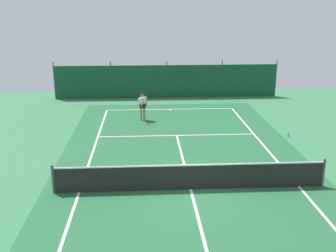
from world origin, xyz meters
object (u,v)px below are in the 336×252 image
tennis_net (191,177)px  tennis_ball_midcourt (156,131)px  tennis_ball_by_sideline (210,169)px  water_bottle (288,135)px  tennis_player (143,104)px  tennis_ball_near_player (133,128)px

tennis_net → tennis_ball_midcourt: 7.31m
tennis_ball_midcourt → tennis_ball_by_sideline: size_ratio=1.00×
tennis_ball_midcourt → tennis_ball_by_sideline: 5.79m
water_bottle → tennis_ball_midcourt: bearing=168.8°
tennis_player → tennis_ball_near_player: bearing=47.1°
tennis_net → tennis_player: 9.64m
tennis_player → tennis_ball_midcourt: 2.53m
tennis_ball_near_player → water_bottle: water_bottle is taller
tennis_net → tennis_ball_by_sideline: tennis_net is taller
water_bottle → tennis_net: bearing=-134.6°
tennis_player → tennis_ball_near_player: (-0.53, -1.73, -0.93)m
tennis_net → tennis_ball_near_player: bearing=106.5°
tennis_ball_by_sideline → water_bottle: size_ratio=0.28×
tennis_player → tennis_ball_near_player: tennis_player is taller
tennis_ball_near_player → tennis_ball_midcourt: size_ratio=1.00×
tennis_ball_midcourt → tennis_ball_by_sideline: same height
tennis_ball_near_player → tennis_net: bearing=-73.5°
tennis_net → tennis_ball_by_sideline: 2.15m
tennis_ball_near_player → water_bottle: (8.08, -1.87, 0.09)m
tennis_player → water_bottle: 8.41m
tennis_ball_by_sideline → tennis_ball_midcourt: bearing=111.3°
tennis_player → tennis_ball_by_sideline: tennis_player is taller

